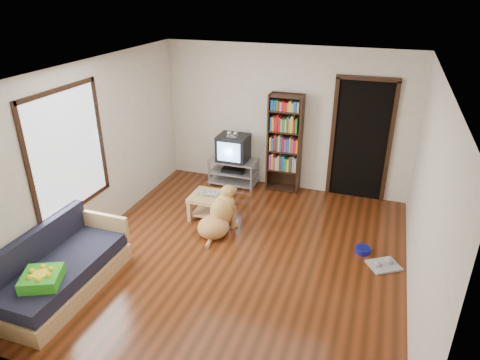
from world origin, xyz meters
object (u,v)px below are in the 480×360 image
(green_cushion, at_px, (42,278))
(bookshelf, at_px, (285,138))
(sofa, at_px, (61,272))
(dog_bowl, at_px, (363,250))
(tv_stand, at_px, (233,171))
(dog, at_px, (219,216))
(coffee_table, at_px, (208,201))
(laptop, at_px, (207,195))
(crt_tv, at_px, (234,147))
(grey_rag, at_px, (384,265))

(green_cushion, relative_size, bookshelf, 0.23)
(bookshelf, relative_size, sofa, 1.00)
(dog_bowl, distance_m, tv_stand, 3.00)
(dog_bowl, xyz_separation_m, bookshelf, (-1.60, 1.66, 0.96))
(dog_bowl, height_order, dog, dog)
(tv_stand, relative_size, coffee_table, 1.64)
(dog_bowl, bearing_deg, coffee_table, 174.69)
(green_cushion, height_order, sofa, sofa)
(laptop, height_order, crt_tv, crt_tv)
(crt_tv, distance_m, sofa, 3.81)
(tv_stand, height_order, bookshelf, bookshelf)
(dog_bowl, xyz_separation_m, dog, (-2.16, -0.16, 0.24))
(green_cushion, bearing_deg, grey_rag, 6.38)
(bookshelf, bearing_deg, tv_stand, -174.37)
(coffee_table, bearing_deg, dog_bowl, -5.31)
(bookshelf, height_order, dog, bookshelf)
(coffee_table, bearing_deg, laptop, -90.00)
(laptop, bearing_deg, green_cushion, -111.09)
(laptop, distance_m, dog_bowl, 2.54)
(grey_rag, bearing_deg, green_cushion, -148.94)
(laptop, distance_m, dog, 0.52)
(tv_stand, relative_size, bookshelf, 0.50)
(laptop, xyz_separation_m, sofa, (-1.01, -2.27, -0.15))
(crt_tv, relative_size, coffee_table, 1.05)
(dog, bearing_deg, crt_tv, 102.65)
(bookshelf, bearing_deg, coffee_table, -122.57)
(dog, bearing_deg, laptop, 134.27)
(bookshelf, xyz_separation_m, sofa, (-1.92, -3.72, -0.74))
(tv_stand, relative_size, crt_tv, 1.55)
(bookshelf, bearing_deg, dog, -107.15)
(crt_tv, bearing_deg, sofa, -104.93)
(tv_stand, bearing_deg, green_cushion, -101.88)
(laptop, bearing_deg, coffee_table, 87.28)
(laptop, bearing_deg, bookshelf, 55.25)
(tv_stand, relative_size, sofa, 0.50)
(crt_tv, distance_m, bookshelf, 0.99)
(green_cushion, distance_m, tv_stand, 4.14)
(tv_stand, distance_m, coffee_table, 1.33)
(green_cushion, height_order, coffee_table, green_cushion)
(laptop, bearing_deg, crt_tv, 88.98)
(tv_stand, bearing_deg, crt_tv, 90.00)
(dog_bowl, distance_m, bookshelf, 2.50)
(sofa, relative_size, coffee_table, 3.27)
(bookshelf, bearing_deg, grey_rag, -45.10)
(laptop, distance_m, tv_stand, 1.37)
(crt_tv, xyz_separation_m, sofa, (-0.97, -3.65, -0.48))
(dog, bearing_deg, tv_stand, 102.81)
(coffee_table, relative_size, dog, 0.60)
(dog, bearing_deg, coffee_table, 131.98)
(sofa, height_order, coffee_table, sofa)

